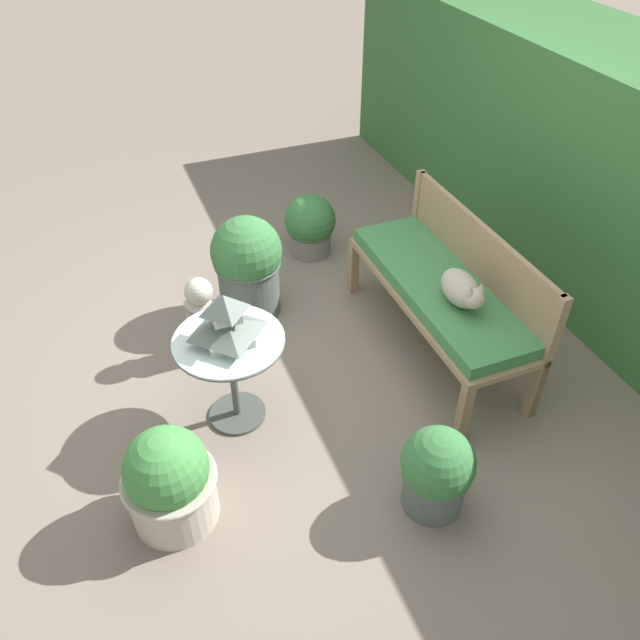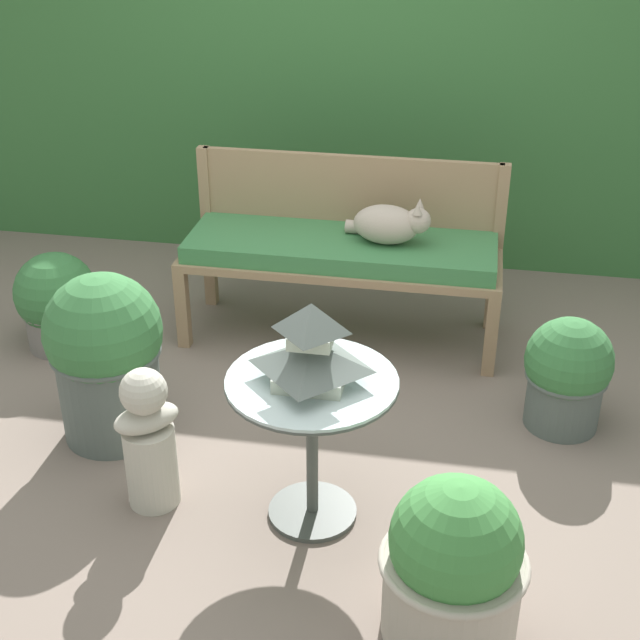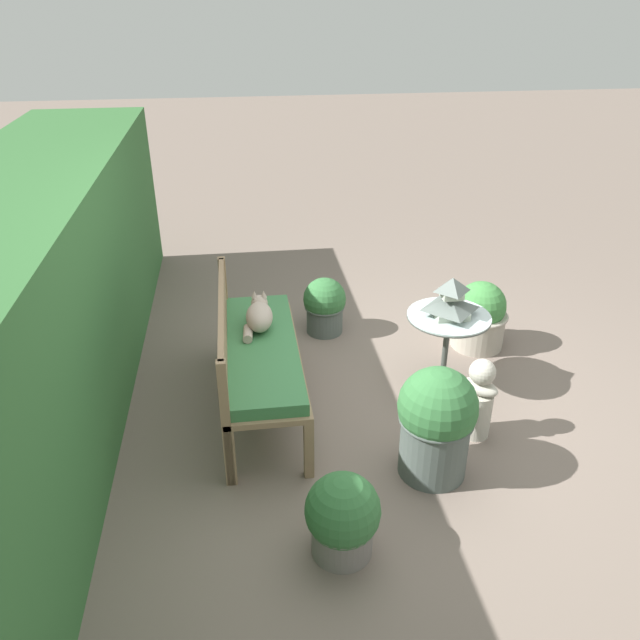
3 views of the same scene
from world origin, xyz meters
name	(u,v)px [view 1 (image 1 of 3)]	position (x,y,z in m)	size (l,w,h in m)	color
ground	(297,368)	(0.00, 0.00, 0.00)	(30.00, 30.00, 0.00)	#75665B
foliage_hedge_back	(633,188)	(0.00, 2.45, 0.82)	(6.40, 1.10, 1.64)	#336633
garden_bench	(438,291)	(0.13, 0.92, 0.46)	(1.58, 0.54, 0.54)	#937556
bench_backrest	(477,258)	(0.13, 1.17, 0.65)	(1.58, 0.06, 0.89)	#937556
cat	(462,289)	(0.36, 0.92, 0.64)	(0.43, 0.23, 0.23)	#A89989
patio_table	(231,357)	(0.25, -0.46, 0.47)	(0.62, 0.62, 0.60)	#424742
pagoda_birdhouse	(226,321)	(0.25, -0.46, 0.73)	(0.32, 0.32, 0.30)	#B2BCA8
garden_bust	(203,318)	(-0.37, -0.50, 0.28)	(0.28, 0.27, 0.59)	#B7B2A3
potted_plant_hedge_corner	(310,226)	(-1.25, 0.57, 0.24)	(0.41, 0.41, 0.50)	slate
potted_plant_table_far	(169,481)	(0.78, -0.94, 0.28)	(0.47, 0.47, 0.59)	#ADA393
potted_plant_bench_left	(248,265)	(-0.70, -0.10, 0.39)	(0.49, 0.49, 0.74)	#4C5651
potted_plant_table_near	(437,471)	(1.20, 0.32, 0.26)	(0.38, 0.38, 0.51)	#4C5651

